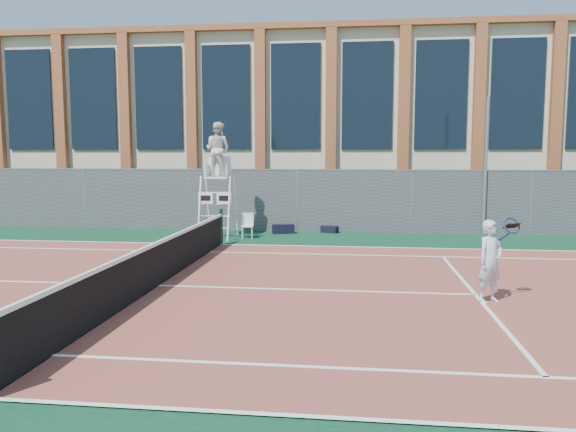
# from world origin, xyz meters

# --- Properties ---
(ground) EXTENTS (120.00, 120.00, 0.00)m
(ground) POSITION_xyz_m (0.00, 0.00, 0.00)
(ground) COLOR #233814
(apron) EXTENTS (36.00, 20.00, 0.01)m
(apron) POSITION_xyz_m (0.00, 1.00, 0.01)
(apron) COLOR #0B311F
(apron) RESTS_ON ground
(tennis_court) EXTENTS (23.77, 10.97, 0.02)m
(tennis_court) POSITION_xyz_m (0.00, 0.00, 0.02)
(tennis_court) COLOR brown
(tennis_court) RESTS_ON apron
(tennis_net) EXTENTS (0.10, 11.30, 1.10)m
(tennis_net) POSITION_xyz_m (0.00, 0.00, 0.54)
(tennis_net) COLOR black
(tennis_net) RESTS_ON ground
(fence) EXTENTS (40.00, 0.06, 2.20)m
(fence) POSITION_xyz_m (0.00, 8.80, 1.10)
(fence) COLOR #595E60
(fence) RESTS_ON ground
(hedge) EXTENTS (40.00, 1.40, 2.20)m
(hedge) POSITION_xyz_m (0.00, 10.00, 1.10)
(hedge) COLOR black
(hedge) RESTS_ON ground
(building) EXTENTS (45.00, 10.60, 8.22)m
(building) POSITION_xyz_m (0.00, 17.95, 4.15)
(building) COLOR beige
(building) RESTS_ON ground
(steel_pole) EXTENTS (0.12, 0.12, 4.67)m
(steel_pole) POSITION_xyz_m (8.43, 8.70, 2.34)
(steel_pole) COLOR #9EA0A5
(steel_pole) RESTS_ON ground
(umpire_chair) EXTENTS (1.08, 1.65, 3.85)m
(umpire_chair) POSITION_xyz_m (-0.44, 7.05, 2.81)
(umpire_chair) COLOR white
(umpire_chair) RESTS_ON ground
(plastic_chair) EXTENTS (0.43, 0.43, 0.83)m
(plastic_chair) POSITION_xyz_m (0.54, 7.02, 0.49)
(plastic_chair) COLOR silver
(plastic_chair) RESTS_ON apron
(sports_bag_near) EXTENTS (0.80, 0.53, 0.32)m
(sports_bag_near) POSITION_xyz_m (1.58, 8.21, 0.17)
(sports_bag_near) COLOR black
(sports_bag_near) RESTS_ON apron
(sports_bag_far) EXTENTS (0.65, 0.49, 0.24)m
(sports_bag_far) POSITION_xyz_m (3.17, 8.60, 0.13)
(sports_bag_far) COLOR black
(sports_bag_far) RESTS_ON apron
(tennis_player) EXTENTS (0.93, 0.72, 1.55)m
(tennis_player) POSITION_xyz_m (6.54, -0.53, 0.80)
(tennis_player) COLOR silver
(tennis_player) RESTS_ON tennis_court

